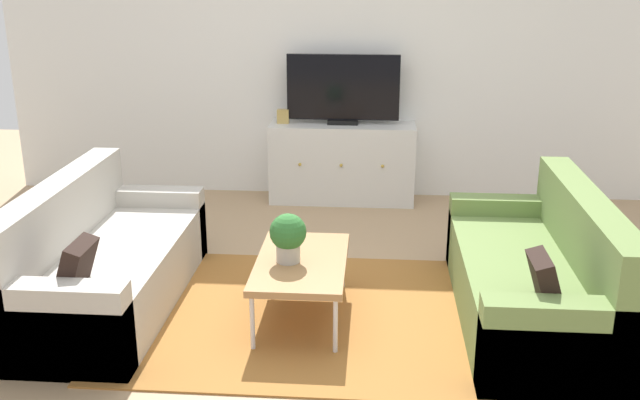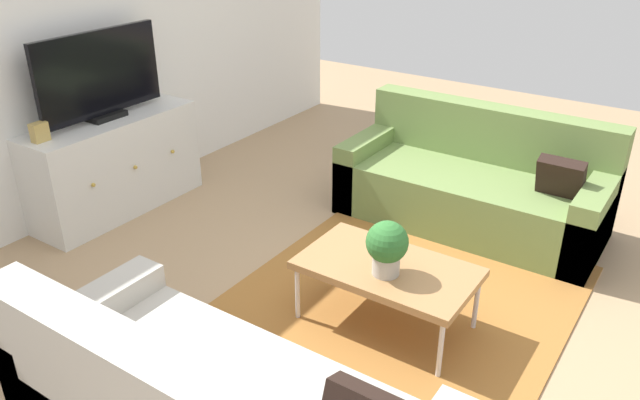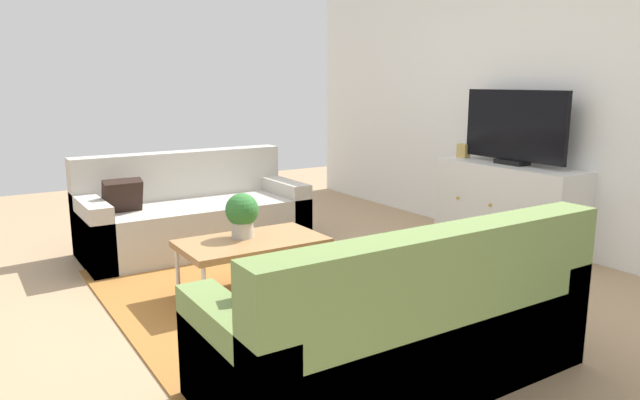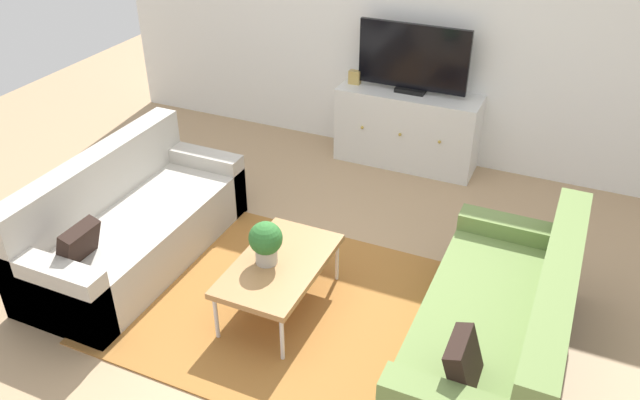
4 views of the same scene
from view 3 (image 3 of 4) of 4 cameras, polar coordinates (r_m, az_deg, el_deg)
ground_plane at (r=4.15m, az=-3.93°, el=-9.07°), size 10.00×10.00×0.00m
wall_back at (r=5.57m, az=19.88°, el=9.76°), size 6.40×0.12×2.70m
area_rug at (r=4.08m, az=-5.80°, el=-9.36°), size 2.50×1.90×0.01m
couch_left_side at (r=5.29m, az=-12.48°, el=-1.61°), size 0.84×1.90×0.84m
couch_right_side at (r=2.89m, az=8.26°, el=-12.67°), size 0.84×1.90×0.84m
coffee_table at (r=4.03m, az=-6.70°, el=-4.27°), size 0.57×0.97×0.40m
potted_plant at (r=4.03m, az=-7.62°, el=-1.29°), size 0.23×0.23×0.31m
tv_console at (r=5.42m, az=17.86°, el=-0.57°), size 1.36×0.47×0.74m
flat_screen_tv at (r=5.34m, az=18.46°, el=6.74°), size 1.04×0.16×0.64m
mantel_clock at (r=5.72m, az=13.83°, el=4.70°), size 0.11×0.07×0.13m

